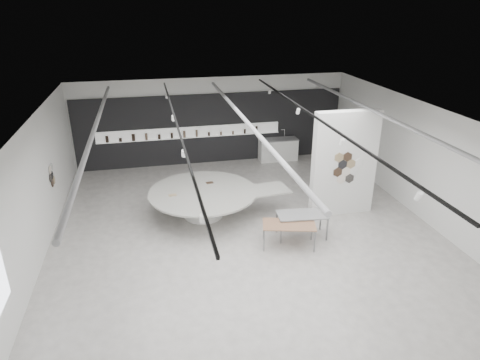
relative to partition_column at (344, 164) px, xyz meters
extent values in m
cube|color=beige|center=(-3.50, -1.00, -1.80)|extent=(12.00, 14.00, 0.01)
cube|color=silver|center=(-3.50, -1.00, 2.01)|extent=(12.00, 14.00, 0.01)
cube|color=white|center=(-3.50, 6.01, 0.10)|extent=(12.00, 0.01, 3.80)
cube|color=white|center=(2.50, -1.00, 0.10)|extent=(0.01, 14.00, 3.80)
cube|color=white|center=(-9.51, -1.00, 0.10)|extent=(0.01, 14.00, 3.80)
cylinder|color=#939396|center=(-7.70, -0.50, 1.82)|extent=(0.12, 12.00, 0.12)
cylinder|color=#939396|center=(-3.50, -0.50, 1.82)|extent=(0.12, 12.00, 0.12)
cylinder|color=#939396|center=(0.70, -0.50, 1.82)|extent=(0.12, 12.00, 0.12)
cube|color=black|center=(-5.50, -1.00, 1.90)|extent=(0.05, 13.00, 0.06)
cylinder|color=white|center=(-5.50, -6.00, 1.72)|extent=(0.11, 0.18, 0.21)
cylinder|color=white|center=(-5.50, -2.70, 1.72)|extent=(0.11, 0.18, 0.21)
cylinder|color=white|center=(-5.50, 0.60, 1.72)|extent=(0.11, 0.18, 0.21)
cylinder|color=white|center=(-5.50, 3.90, 1.72)|extent=(0.11, 0.18, 0.21)
cube|color=black|center=(-1.50, -1.00, 1.90)|extent=(0.05, 13.00, 0.06)
cylinder|color=white|center=(-1.50, -6.00, 1.72)|extent=(0.11, 0.18, 0.21)
cylinder|color=white|center=(-1.50, -2.70, 1.72)|extent=(0.11, 0.18, 0.21)
cylinder|color=white|center=(-1.50, 0.60, 1.72)|extent=(0.11, 0.18, 0.21)
cylinder|color=white|center=(-1.50, 3.90, 1.72)|extent=(0.11, 0.18, 0.21)
cylinder|color=#3F2D1F|center=(-9.47, 1.50, -0.45)|extent=(0.03, 0.28, 0.28)
cylinder|color=#9B855F|center=(-9.47, 1.76, -0.45)|extent=(0.03, 0.28, 0.28)
cylinder|color=black|center=(-9.47, 1.63, -0.22)|extent=(0.03, 0.28, 0.28)
cylinder|color=black|center=(-9.47, 1.37, -0.22)|extent=(0.03, 0.28, 0.28)
cylinder|color=white|center=(-9.47, 1.50, 0.01)|extent=(0.03, 0.28, 0.28)
cylinder|color=white|center=(-9.47, 1.76, 0.01)|extent=(0.03, 0.28, 0.28)
cube|color=black|center=(-3.50, 5.94, -0.25)|extent=(11.80, 0.10, 3.10)
cube|color=white|center=(-4.50, 5.87, -0.32)|extent=(8.00, 0.06, 0.46)
cube|color=white|center=(-4.50, 5.81, -0.54)|extent=(8.00, 0.18, 0.02)
cylinder|color=black|center=(-8.03, 5.81, -0.39)|extent=(0.13, 0.13, 0.29)
cylinder|color=black|center=(-7.49, 5.81, -0.46)|extent=(0.13, 0.13, 0.15)
cylinder|color=black|center=(-6.94, 5.81, -0.38)|extent=(0.14, 0.14, 0.30)
cylinder|color=brown|center=(-6.40, 5.81, -0.39)|extent=(0.12, 0.12, 0.29)
cylinder|color=black|center=(-5.86, 5.81, -0.43)|extent=(0.12, 0.12, 0.21)
cylinder|color=black|center=(-5.31, 5.81, -0.41)|extent=(0.10, 0.10, 0.25)
cylinder|color=brown|center=(-4.77, 5.81, -0.38)|extent=(0.12, 0.12, 0.30)
cylinder|color=brown|center=(-4.23, 5.81, -0.38)|extent=(0.10, 0.10, 0.31)
cylinder|color=black|center=(-3.69, 5.81, -0.45)|extent=(0.09, 0.09, 0.17)
cylinder|color=brown|center=(-3.14, 5.81, -0.45)|extent=(0.10, 0.10, 0.16)
cylinder|color=brown|center=(-2.60, 5.81, -0.46)|extent=(0.09, 0.09, 0.15)
cylinder|color=black|center=(-2.06, 5.81, -0.43)|extent=(0.09, 0.09, 0.21)
cylinder|color=black|center=(-1.51, 5.81, -0.38)|extent=(0.11, 0.11, 0.31)
cube|color=white|center=(0.00, 0.00, 0.00)|extent=(2.20, 0.35, 3.60)
cylinder|color=white|center=(0.00, -0.19, -0.20)|extent=(0.34, 0.03, 0.34)
cylinder|color=white|center=(0.30, -0.19, -0.20)|extent=(0.34, 0.03, 0.34)
cylinder|color=#3F2D1F|center=(-0.30, -0.19, -0.20)|extent=(0.34, 0.03, 0.34)
cylinder|color=#9B855F|center=(0.15, -0.19, 0.06)|extent=(0.34, 0.03, 0.34)
cylinder|color=black|center=(-0.15, -0.19, 0.06)|extent=(0.34, 0.03, 0.34)
cylinder|color=black|center=(0.15, -0.19, -0.46)|extent=(0.34, 0.03, 0.34)
cylinder|color=white|center=(-0.15, -0.19, -0.46)|extent=(0.34, 0.03, 0.34)
cylinder|color=white|center=(0.45, -0.19, 0.06)|extent=(0.34, 0.03, 0.34)
cylinder|color=#3F2D1F|center=(0.00, -0.19, 0.32)|extent=(0.34, 0.03, 0.34)
cylinder|color=#9B855F|center=(-0.30, -0.19, 0.32)|extent=(0.34, 0.03, 0.34)
cylinder|color=white|center=(-4.67, 0.75, -1.37)|extent=(1.45, 1.45, 0.86)
cylinder|color=#A6A59C|center=(-4.67, 0.75, -0.91)|extent=(4.02, 4.02, 0.06)
cube|color=#A6A59C|center=(-2.60, 0.47, -0.90)|extent=(1.72, 1.18, 0.06)
cube|color=#9B855F|center=(-5.68, 0.64, -0.87)|extent=(0.27, 0.21, 0.01)
cube|color=#3F2D1F|center=(-4.34, 1.40, -0.87)|extent=(0.27, 0.21, 0.01)
cube|color=#94684C|center=(-2.44, -1.71, -1.09)|extent=(1.70, 1.14, 0.03)
cube|color=slate|center=(-3.24, -1.86, -1.45)|extent=(0.05, 0.05, 0.70)
cube|color=slate|center=(-3.07, -1.19, -1.45)|extent=(0.05, 0.05, 0.70)
cube|color=slate|center=(-1.81, -2.23, -1.45)|extent=(0.05, 0.05, 0.70)
cube|color=slate|center=(-1.64, -1.55, -1.45)|extent=(0.05, 0.05, 0.70)
cube|color=gray|center=(-1.88, -1.28, -1.03)|extent=(1.58, 0.90, 0.03)
cube|color=slate|center=(-2.62, -1.54, -1.42)|extent=(0.05, 0.05, 0.75)
cube|color=slate|center=(-2.56, -0.87, -1.42)|extent=(0.05, 0.05, 0.75)
cube|color=slate|center=(-1.20, -1.68, -1.42)|extent=(0.05, 0.05, 0.75)
cube|color=slate|center=(-1.13, -1.01, -1.42)|extent=(0.05, 0.05, 0.75)
cube|color=white|center=(-0.56, 5.51, -1.31)|extent=(1.74, 0.67, 0.97)
cube|color=gray|center=(-0.56, 5.51, -0.81)|extent=(1.78, 0.71, 0.03)
cylinder|color=silver|center=(-0.23, 5.66, -0.60)|extent=(0.03, 0.03, 0.39)
cylinder|color=silver|center=(-0.32, 5.67, -0.42)|extent=(0.17, 0.03, 0.03)
camera|label=1|loc=(-6.25, -12.25, 5.07)|focal=32.00mm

